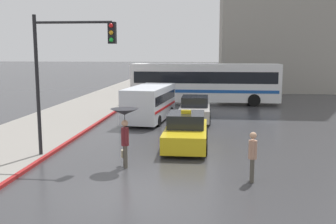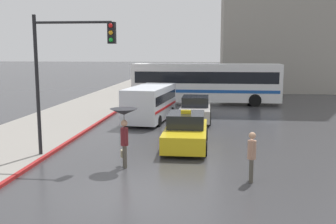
# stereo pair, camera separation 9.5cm
# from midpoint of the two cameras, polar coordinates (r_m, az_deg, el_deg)

# --- Properties ---
(ground_plane) EXTENTS (300.00, 300.00, 0.00)m
(ground_plane) POSITION_cam_midpoint_polar(r_m,az_deg,el_deg) (11.68, -5.87, -12.33)
(ground_plane) COLOR #38383A
(taxi) EXTENTS (1.91, 4.46, 1.65)m
(taxi) POSITION_cam_midpoint_polar(r_m,az_deg,el_deg) (17.45, 2.48, -2.86)
(taxi) COLOR gold
(taxi) RESTS_ON ground_plane
(sedan_red) EXTENTS (1.91, 4.52, 1.47)m
(sedan_red) POSITION_cam_midpoint_polar(r_m,az_deg,el_deg) (24.12, 3.80, 0.36)
(sedan_red) COLOR #B7B2AD
(sedan_red) RESTS_ON ground_plane
(ambulance_van) EXTENTS (2.64, 5.82, 2.10)m
(ambulance_van) POSITION_cam_midpoint_polar(r_m,az_deg,el_deg) (23.92, -2.77, 1.51)
(ambulance_van) COLOR silver
(ambulance_van) RESTS_ON ground_plane
(city_bus) EXTENTS (11.74, 2.77, 3.22)m
(city_bus) POSITION_cam_midpoint_polar(r_m,az_deg,el_deg) (31.82, 5.29, 4.41)
(city_bus) COLOR silver
(city_bus) RESTS_ON ground_plane
(pedestrian_with_umbrella) EXTENTS (1.01, 1.01, 2.17)m
(pedestrian_with_umbrella) POSITION_cam_midpoint_polar(r_m,az_deg,el_deg) (14.19, -6.50, -1.23)
(pedestrian_with_umbrella) COLOR #4C473D
(pedestrian_with_umbrella) RESTS_ON ground_plane
(pedestrian_man) EXTENTS (0.28, 0.43, 1.65)m
(pedestrian_man) POSITION_cam_midpoint_polar(r_m,az_deg,el_deg) (13.00, 11.97, -5.86)
(pedestrian_man) COLOR #4C473D
(pedestrian_man) RESTS_ON ground_plane
(traffic_light) EXTENTS (3.23, 0.38, 5.58)m
(traffic_light) POSITION_cam_midpoint_polar(r_m,az_deg,el_deg) (15.65, -14.50, 7.30)
(traffic_light) COLOR black
(traffic_light) RESTS_ON ground_plane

